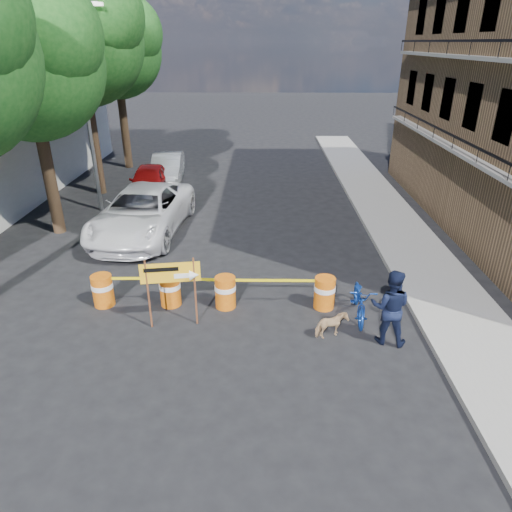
{
  "coord_description": "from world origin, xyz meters",
  "views": [
    {
      "loc": [
        0.97,
        -9.15,
        6.62
      ],
      "look_at": [
        0.81,
        2.15,
        1.3
      ],
      "focal_mm": 32.0,
      "sensor_mm": 36.0,
      "label": 1
    }
  ],
  "objects_px": {
    "detour_sign": "(179,277)",
    "sedan_red": "(149,180)",
    "bicycle": "(361,284)",
    "barrel_mid_left": "(170,289)",
    "sedan_silver": "(167,168)",
    "pedestrian": "(390,307)",
    "barrel_far_left": "(103,290)",
    "barrel_far_right": "(324,292)",
    "dog": "(331,326)",
    "suv_white": "(143,212)",
    "barrel_mid_right": "(225,291)"
  },
  "relations": [
    {
      "from": "barrel_far_right",
      "to": "detour_sign",
      "type": "height_order",
      "value": "detour_sign"
    },
    {
      "from": "barrel_mid_left",
      "to": "barrel_far_left",
      "type": "bearing_deg",
      "value": -178.62
    },
    {
      "from": "barrel_mid_right",
      "to": "dog",
      "type": "bearing_deg",
      "value": -27.49
    },
    {
      "from": "barrel_far_left",
      "to": "detour_sign",
      "type": "distance_m",
      "value": 2.66
    },
    {
      "from": "bicycle",
      "to": "sedan_red",
      "type": "height_order",
      "value": "bicycle"
    },
    {
      "from": "dog",
      "to": "sedan_silver",
      "type": "height_order",
      "value": "sedan_silver"
    },
    {
      "from": "bicycle",
      "to": "sedan_red",
      "type": "bearing_deg",
      "value": 132.19
    },
    {
      "from": "barrel_mid_right",
      "to": "bicycle",
      "type": "xyz_separation_m",
      "value": [
        3.56,
        -0.43,
        0.49
      ]
    },
    {
      "from": "sedan_red",
      "to": "sedan_silver",
      "type": "distance_m",
      "value": 2.45
    },
    {
      "from": "pedestrian",
      "to": "dog",
      "type": "xyz_separation_m",
      "value": [
        -1.32,
        0.14,
        -0.62
      ]
    },
    {
      "from": "barrel_far_right",
      "to": "sedan_silver",
      "type": "height_order",
      "value": "sedan_silver"
    },
    {
      "from": "dog",
      "to": "pedestrian",
      "type": "bearing_deg",
      "value": -120.36
    },
    {
      "from": "pedestrian",
      "to": "suv_white",
      "type": "relative_size",
      "value": 0.31
    },
    {
      "from": "barrel_mid_right",
      "to": "sedan_silver",
      "type": "relative_size",
      "value": 0.21
    },
    {
      "from": "barrel_far_left",
      "to": "barrel_far_right",
      "type": "bearing_deg",
      "value": -0.4
    },
    {
      "from": "barrel_mid_left",
      "to": "suv_white",
      "type": "height_order",
      "value": "suv_white"
    },
    {
      "from": "pedestrian",
      "to": "detour_sign",
      "type": "bearing_deg",
      "value": 9.25
    },
    {
      "from": "sedan_red",
      "to": "dog",
      "type": "bearing_deg",
      "value": -62.59
    },
    {
      "from": "barrel_far_right",
      "to": "sedan_silver",
      "type": "xyz_separation_m",
      "value": [
        -6.64,
        12.51,
        0.22
      ]
    },
    {
      "from": "dog",
      "to": "suv_white",
      "type": "xyz_separation_m",
      "value": [
        -6.19,
        6.67,
        0.51
      ]
    },
    {
      "from": "barrel_mid_right",
      "to": "sedan_red",
      "type": "distance_m",
      "value": 11.0
    },
    {
      "from": "detour_sign",
      "to": "sedan_red",
      "type": "distance_m",
      "value": 11.52
    },
    {
      "from": "dog",
      "to": "barrel_far_left",
      "type": "bearing_deg",
      "value": 52.36
    },
    {
      "from": "detour_sign",
      "to": "barrel_mid_left",
      "type": "bearing_deg",
      "value": 106.54
    },
    {
      "from": "bicycle",
      "to": "sedan_silver",
      "type": "bearing_deg",
      "value": 125.37
    },
    {
      "from": "pedestrian",
      "to": "suv_white",
      "type": "height_order",
      "value": "pedestrian"
    },
    {
      "from": "detour_sign",
      "to": "dog",
      "type": "distance_m",
      "value": 3.93
    },
    {
      "from": "barrel_mid_left",
      "to": "dog",
      "type": "relative_size",
      "value": 1.13
    },
    {
      "from": "barrel_mid_left",
      "to": "sedan_silver",
      "type": "relative_size",
      "value": 0.21
    },
    {
      "from": "barrel_far_left",
      "to": "pedestrian",
      "type": "bearing_deg",
      "value": -12.14
    },
    {
      "from": "suv_white",
      "to": "barrel_far_left",
      "type": "bearing_deg",
      "value": -83.86
    },
    {
      "from": "barrel_mid_left",
      "to": "pedestrian",
      "type": "relative_size",
      "value": 0.47
    },
    {
      "from": "sedan_red",
      "to": "detour_sign",
      "type": "bearing_deg",
      "value": -77.44
    },
    {
      "from": "barrel_far_left",
      "to": "pedestrian",
      "type": "distance_m",
      "value": 7.57
    },
    {
      "from": "barrel_far_right",
      "to": "barrel_mid_left",
      "type": "bearing_deg",
      "value": 178.82
    },
    {
      "from": "barrel_mid_right",
      "to": "pedestrian",
      "type": "bearing_deg",
      "value": -21.04
    },
    {
      "from": "bicycle",
      "to": "barrel_far_right",
      "type": "bearing_deg",
      "value": 158.82
    },
    {
      "from": "barrel_mid_right",
      "to": "pedestrian",
      "type": "xyz_separation_m",
      "value": [
        4.02,
        -1.55,
        0.49
      ]
    },
    {
      "from": "bicycle",
      "to": "barrel_mid_left",
      "type": "bearing_deg",
      "value": 179.41
    },
    {
      "from": "bicycle",
      "to": "pedestrian",
      "type": "bearing_deg",
      "value": -62.42
    },
    {
      "from": "suv_white",
      "to": "bicycle",
      "type": "bearing_deg",
      "value": -34.13
    },
    {
      "from": "dog",
      "to": "suv_white",
      "type": "distance_m",
      "value": 9.11
    },
    {
      "from": "barrel_far_left",
      "to": "barrel_mid_left",
      "type": "height_order",
      "value": "same"
    },
    {
      "from": "barrel_mid_right",
      "to": "sedan_silver",
      "type": "height_order",
      "value": "sedan_silver"
    },
    {
      "from": "dog",
      "to": "sedan_silver",
      "type": "bearing_deg",
      "value": 1.32
    },
    {
      "from": "pedestrian",
      "to": "barrel_far_left",
      "type": "bearing_deg",
      "value": 4.15
    },
    {
      "from": "barrel_mid_left",
      "to": "bicycle",
      "type": "height_order",
      "value": "bicycle"
    },
    {
      "from": "barrel_mid_right",
      "to": "bicycle",
      "type": "bearing_deg",
      "value": -6.91
    },
    {
      "from": "barrel_mid_right",
      "to": "sedan_red",
      "type": "bearing_deg",
      "value": 113.35
    },
    {
      "from": "sedan_silver",
      "to": "sedan_red",
      "type": "bearing_deg",
      "value": -104.33
    }
  ]
}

